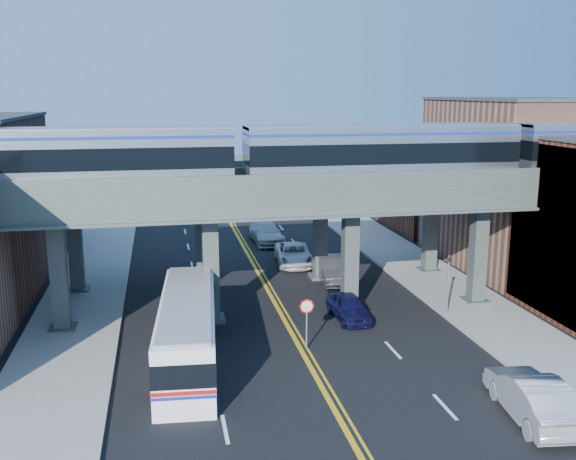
# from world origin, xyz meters

# --- Properties ---
(ground) EXTENTS (120.00, 120.00, 0.00)m
(ground) POSITION_xyz_m (0.00, 0.00, 0.00)
(ground) COLOR black
(ground) RESTS_ON ground
(sidewalk_west) EXTENTS (5.00, 70.00, 0.16)m
(sidewalk_west) POSITION_xyz_m (-11.50, 10.00, 0.08)
(sidewalk_west) COLOR gray
(sidewalk_west) RESTS_ON ground
(sidewalk_east) EXTENTS (5.00, 70.00, 0.16)m
(sidewalk_east) POSITION_xyz_m (11.50, 10.00, 0.08)
(sidewalk_east) COLOR gray
(sidewalk_east) RESTS_ON ground
(building_west_c) EXTENTS (8.00, 10.00, 8.00)m
(building_west_c) POSITION_xyz_m (-18.50, 29.00, 4.00)
(building_west_c) COLOR #905D4A
(building_west_c) RESTS_ON ground
(building_east_b) EXTENTS (8.00, 14.00, 12.00)m
(building_east_b) POSITION_xyz_m (18.50, 16.00, 6.00)
(building_east_b) COLOR #905D4A
(building_east_b) RESTS_ON ground
(building_east_c) EXTENTS (8.00, 10.00, 9.00)m
(building_east_c) POSITION_xyz_m (18.50, 29.00, 4.50)
(building_east_c) COLOR brown
(building_east_c) RESTS_ON ground
(mural_panel) EXTENTS (0.10, 9.50, 9.50)m
(mural_panel) POSITION_xyz_m (14.55, 4.00, 4.75)
(mural_panel) COLOR teal
(mural_panel) RESTS_ON ground
(elevated_viaduct_near) EXTENTS (52.00, 3.60, 7.40)m
(elevated_viaduct_near) POSITION_xyz_m (0.00, 8.00, 6.47)
(elevated_viaduct_near) COLOR #3B4442
(elevated_viaduct_near) RESTS_ON ground
(elevated_viaduct_far) EXTENTS (52.00, 3.60, 7.40)m
(elevated_viaduct_far) POSITION_xyz_m (0.00, 15.00, 6.47)
(elevated_viaduct_far) COLOR #3B4442
(elevated_viaduct_far) RESTS_ON ground
(transit_train) EXTENTS (47.55, 2.98, 3.47)m
(transit_train) POSITION_xyz_m (5.70, 8.00, 9.28)
(transit_train) COLOR black
(transit_train) RESTS_ON elevated_viaduct_near
(stop_sign) EXTENTS (0.76, 0.09, 2.63)m
(stop_sign) POSITION_xyz_m (0.30, 3.00, 1.76)
(stop_sign) COLOR slate
(stop_sign) RESTS_ON ground
(traffic_signal) EXTENTS (0.15, 0.18, 4.10)m
(traffic_signal) POSITION_xyz_m (9.20, 6.00, 2.30)
(traffic_signal) COLOR slate
(traffic_signal) RESTS_ON ground
(transit_bus) EXTENTS (3.44, 11.76, 2.99)m
(transit_bus) POSITION_xyz_m (-5.55, 2.61, 1.53)
(transit_bus) COLOR white
(transit_bus) RESTS_ON ground
(car_lane_a) EXTENTS (1.88, 4.29, 1.44)m
(car_lane_a) POSITION_xyz_m (3.59, 6.76, 0.72)
(car_lane_a) COLOR #0E0F36
(car_lane_a) RESTS_ON ground
(car_lane_b) EXTENTS (2.26, 5.33, 1.71)m
(car_lane_b) POSITION_xyz_m (4.66, 14.03, 0.85)
(car_lane_b) COLOR #2B2A2D
(car_lane_b) RESTS_ON ground
(car_lane_c) EXTENTS (3.02, 5.71, 1.53)m
(car_lane_c) POSITION_xyz_m (2.97, 18.89, 0.76)
(car_lane_c) COLOR silver
(car_lane_c) RESTS_ON ground
(car_lane_d) EXTENTS (2.64, 5.92, 1.69)m
(car_lane_d) POSITION_xyz_m (2.11, 26.28, 0.84)
(car_lane_d) COLOR #B4B4B9
(car_lane_d) RESTS_ON ground
(car_parked_curb) EXTENTS (2.55, 5.68, 1.81)m
(car_parked_curb) POSITION_xyz_m (7.45, -5.45, 0.90)
(car_parked_curb) COLOR #A8A7AC
(car_parked_curb) RESTS_ON ground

